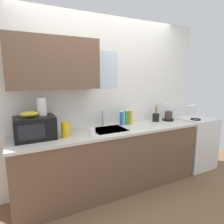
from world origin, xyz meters
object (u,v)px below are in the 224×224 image
at_px(paper_towel_roll, 42,106).
at_px(dish_soap_bottle_orange, 130,117).
at_px(banana_bunch, 29,114).
at_px(utensil_crock, 156,117).
at_px(dish_soap_bottle_green, 127,117).
at_px(mug_white, 92,132).
at_px(microwave, 35,128).
at_px(dish_soap_bottle_blue, 122,118).
at_px(cereal_canister, 66,130).
at_px(stove_range, 194,141).
at_px(coffee_maker, 167,114).

distance_m(paper_towel_roll, dish_soap_bottle_orange, 1.33).
xyz_separation_m(banana_bunch, utensil_crock, (1.93, 0.07, -0.24)).
relative_size(dish_soap_bottle_green, dish_soap_bottle_orange, 1.00).
distance_m(mug_white, utensil_crock, 1.26).
relative_size(microwave, dish_soap_bottle_blue, 1.91).
bearing_deg(dish_soap_bottle_green, banana_bunch, -175.63).
relative_size(paper_towel_roll, cereal_canister, 1.16).
xyz_separation_m(cereal_canister, utensil_crock, (1.54, 0.17, -0.03)).
distance_m(stove_range, paper_towel_roll, 2.72).
distance_m(dish_soap_bottle_green, cereal_canister, 1.02).
xyz_separation_m(stove_range, cereal_canister, (-2.35, -0.05, 0.54)).
relative_size(stove_range, microwave, 2.35).
xyz_separation_m(dish_soap_bottle_green, utensil_crock, (0.54, -0.04, -0.05)).
bearing_deg(dish_soap_bottle_blue, banana_bunch, -175.30).
distance_m(dish_soap_bottle_green, utensil_crock, 0.54).
bearing_deg(coffee_maker, paper_towel_roll, -179.76).
distance_m(paper_towel_roll, coffee_maker, 2.03).
relative_size(stove_range, dish_soap_bottle_blue, 4.48).
height_order(stove_range, dish_soap_bottle_green, dish_soap_bottle_green).
height_order(dish_soap_bottle_blue, dish_soap_bottle_green, dish_soap_bottle_green).
distance_m(dish_soap_bottle_orange, cereal_canister, 1.08).
bearing_deg(microwave, stove_range, -0.96).
xyz_separation_m(banana_bunch, dish_soap_bottle_green, (1.39, 0.11, -0.19)).
bearing_deg(dish_soap_bottle_blue, mug_white, -153.68).
xyz_separation_m(dish_soap_bottle_orange, utensil_crock, (0.48, -0.03, -0.05)).
relative_size(stove_range, paper_towel_roll, 4.91).
height_order(paper_towel_roll, dish_soap_bottle_orange, paper_towel_roll).
xyz_separation_m(banana_bunch, dish_soap_bottle_orange, (1.45, 0.10, -0.19)).
distance_m(coffee_maker, dish_soap_bottle_orange, 0.71).
relative_size(coffee_maker, dish_soap_bottle_green, 1.12).
distance_m(stove_range, microwave, 2.75).
xyz_separation_m(mug_white, utensil_crock, (1.23, 0.26, 0.02)).
bearing_deg(coffee_maker, banana_bunch, -178.45).
xyz_separation_m(coffee_maker, cereal_canister, (-1.77, -0.16, -0.01)).
xyz_separation_m(microwave, banana_bunch, (-0.05, 0.00, 0.17)).
xyz_separation_m(banana_bunch, cereal_canister, (0.39, -0.10, -0.21)).
distance_m(stove_range, dish_soap_bottle_green, 1.47).
height_order(paper_towel_roll, mug_white, paper_towel_roll).
bearing_deg(mug_white, dish_soap_bottle_green, 23.15).
xyz_separation_m(paper_towel_roll, dish_soap_bottle_orange, (1.30, 0.05, -0.26)).
bearing_deg(stove_range, utensil_crock, 171.83).
bearing_deg(microwave, dish_soap_bottle_orange, 4.24).
xyz_separation_m(stove_range, mug_white, (-2.04, -0.14, 0.49)).
distance_m(microwave, banana_bunch, 0.18).
bearing_deg(utensil_crock, cereal_canister, -173.70).
bearing_deg(coffee_maker, dish_soap_bottle_blue, 176.77).
height_order(dish_soap_bottle_blue, dish_soap_bottle_orange, dish_soap_bottle_orange).
height_order(microwave, coffee_maker, coffee_maker).
xyz_separation_m(microwave, paper_towel_roll, (0.10, 0.05, 0.24)).
xyz_separation_m(banana_bunch, coffee_maker, (2.16, 0.06, -0.20)).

